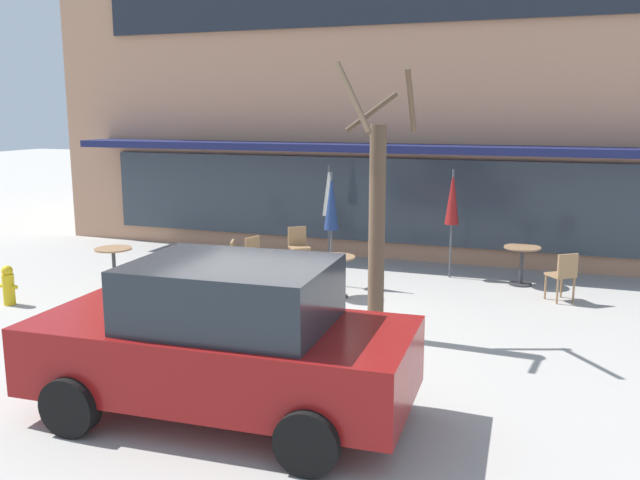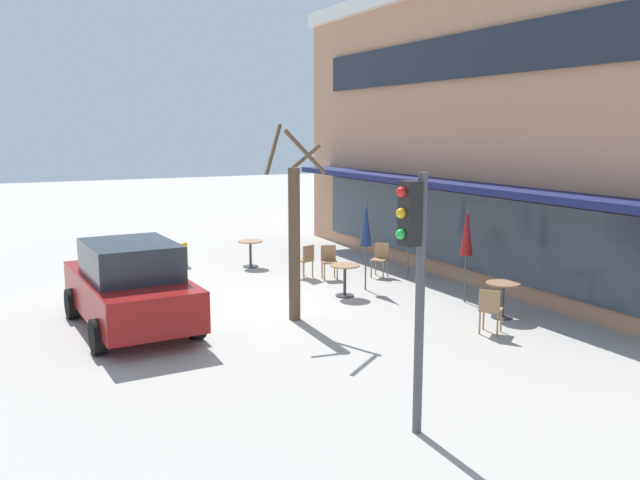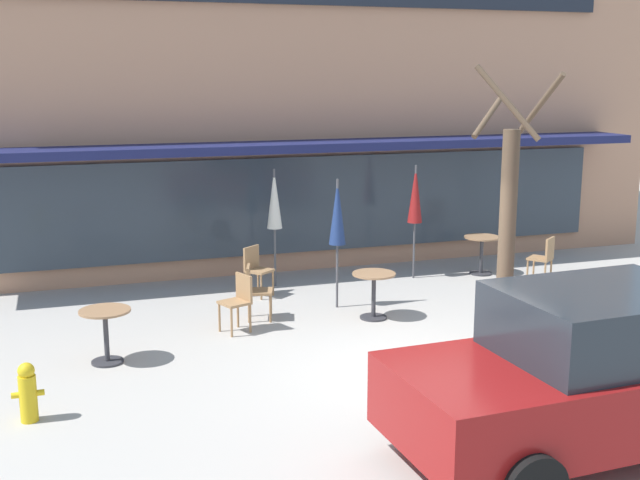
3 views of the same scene
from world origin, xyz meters
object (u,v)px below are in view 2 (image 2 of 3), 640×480
object	(u,v)px
cafe_table_by_tree	(503,294)
cafe_chair_1	(490,308)
cafe_chair_3	(306,259)
fire_hydrant	(184,254)
cafe_chair_0	(329,259)
patio_umbrella_cream_folded	(409,217)
cafe_chair_2	(381,257)
cafe_table_near_wall	(345,275)
patio_umbrella_corner_open	(467,232)
parked_sedan	(130,285)
cafe_table_streetside	(250,249)
street_tree	(294,235)
traffic_light_pole	(414,261)
patio_umbrella_green_folded	(366,224)

from	to	relation	value
cafe_table_by_tree	cafe_chair_1	distance (m)	1.26
cafe_chair_3	fire_hydrant	xyz separation A→B (m)	(-3.00, -2.44, -0.17)
cafe_chair_0	cafe_chair_1	xyz separation A→B (m)	(5.72, 0.51, 0.00)
patio_umbrella_cream_folded	cafe_chair_2	bearing A→B (deg)	-132.48
cafe_chair_1	cafe_table_by_tree	bearing A→B (deg)	127.41
cafe_table_near_wall	patio_umbrella_corner_open	bearing A→B (deg)	51.78
patio_umbrella_cream_folded	parked_sedan	world-z (taller)	patio_umbrella_cream_folded
cafe_table_streetside	street_tree	world-z (taller)	street_tree
cafe_table_near_wall	patio_umbrella_cream_folded	distance (m)	2.87
patio_umbrella_corner_open	cafe_chair_3	distance (m)	4.62
patio_umbrella_corner_open	parked_sedan	size ratio (longest dim) A/B	0.51
patio_umbrella_corner_open	street_tree	bearing A→B (deg)	-96.60
traffic_light_pole	cafe_chair_2	bearing A→B (deg)	150.44
cafe_table_by_tree	street_tree	world-z (taller)	street_tree
patio_umbrella_corner_open	cafe_chair_2	world-z (taller)	patio_umbrella_corner_open
cafe_table_by_tree	patio_umbrella_green_folded	xyz separation A→B (m)	(-3.47, -1.27, 1.11)
parked_sedan	cafe_chair_2	bearing A→B (deg)	105.01
patio_umbrella_green_folded	cafe_chair_3	distance (m)	2.29
patio_umbrella_cream_folded	patio_umbrella_green_folded	bearing A→B (deg)	-69.49
cafe_table_by_tree	traffic_light_pole	xyz separation A→B (m)	(3.68, -4.83, 1.78)
patio_umbrella_corner_open	fire_hydrant	world-z (taller)	patio_umbrella_corner_open
patio_umbrella_corner_open	cafe_table_near_wall	bearing A→B (deg)	-128.22
cafe_chair_0	cafe_chair_2	size ratio (longest dim) A/B	1.00
traffic_light_pole	cafe_chair_3	bearing A→B (deg)	162.62
patio_umbrella_green_folded	traffic_light_pole	xyz separation A→B (m)	(7.15, -3.56, 0.67)
patio_umbrella_corner_open	cafe_chair_0	xyz separation A→B (m)	(-3.56, -1.64, -1.10)
cafe_chair_3	cafe_table_by_tree	bearing A→B (deg)	20.59
cafe_chair_1	fire_hydrant	distance (m)	9.74
fire_hydrant	cafe_table_by_tree	bearing A→B (deg)	28.08
cafe_table_by_tree	cafe_chair_1	xyz separation A→B (m)	(0.76, -1.00, 0.01)
cafe_chair_2	street_tree	bearing A→B (deg)	-54.28
cafe_table_near_wall	cafe_table_streetside	xyz separation A→B (m)	(-4.25, -0.74, 0.00)
patio_umbrella_cream_folded	cafe_table_by_tree	bearing A→B (deg)	-5.77
patio_umbrella_cream_folded	fire_hydrant	world-z (taller)	patio_umbrella_cream_folded
patio_umbrella_corner_open	cafe_table_streetside	bearing A→B (deg)	-153.88
cafe_chair_1	parked_sedan	world-z (taller)	parked_sedan
cafe_table_near_wall	cafe_chair_3	bearing A→B (deg)	178.96
patio_umbrella_green_folded	fire_hydrant	world-z (taller)	patio_umbrella_green_folded
street_tree	cafe_table_streetside	bearing A→B (deg)	168.25
cafe_chair_2	traffic_light_pole	size ratio (longest dim) A/B	0.26
cafe_table_by_tree	patio_umbrella_green_folded	size ratio (longest dim) A/B	0.35
street_tree	fire_hydrant	size ratio (longest dim) A/B	5.72
patio_umbrella_corner_open	traffic_light_pole	xyz separation A→B (m)	(5.08, -4.97, 0.67)
patio_umbrella_green_folded	parked_sedan	bearing A→B (deg)	-82.78
patio_umbrella_corner_open	cafe_chair_3	size ratio (longest dim) A/B	2.47
patio_umbrella_cream_folded	fire_hydrant	bearing A→B (deg)	-131.05
cafe_chair_1	cafe_table_streetside	bearing A→B (deg)	-167.58
cafe_table_near_wall	street_tree	xyz separation A→B (m)	(1.25, -1.88, 1.26)
cafe_chair_1	cafe_chair_3	world-z (taller)	same
street_tree	fire_hydrant	world-z (taller)	street_tree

